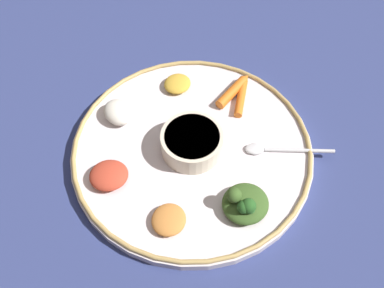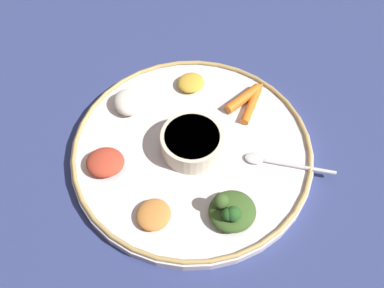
# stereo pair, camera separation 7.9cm
# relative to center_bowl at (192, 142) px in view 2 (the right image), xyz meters

# --- Properties ---
(ground_plane) EXTENTS (2.40, 2.40, 0.00)m
(ground_plane) POSITION_rel_center_bowl_xyz_m (0.00, 0.00, -0.04)
(ground_plane) COLOR navy
(platter) EXTENTS (0.43, 0.43, 0.02)m
(platter) POSITION_rel_center_bowl_xyz_m (0.00, 0.00, -0.03)
(platter) COLOR silver
(platter) RESTS_ON ground_plane
(platter_rim) EXTENTS (0.43, 0.43, 0.01)m
(platter_rim) POSITION_rel_center_bowl_xyz_m (0.00, 0.00, -0.02)
(platter_rim) COLOR tan
(platter_rim) RESTS_ON platter
(center_bowl) EXTENTS (0.11, 0.11, 0.04)m
(center_bowl) POSITION_rel_center_bowl_xyz_m (0.00, 0.00, 0.00)
(center_bowl) COLOR beige
(center_bowl) RESTS_ON platter
(spoon) EXTENTS (0.16, 0.04, 0.01)m
(spoon) POSITION_rel_center_bowl_xyz_m (-0.15, 0.02, -0.02)
(spoon) COLOR silver
(spoon) RESTS_ON platter
(greens_pile) EXTENTS (0.10, 0.10, 0.05)m
(greens_pile) POSITION_rel_center_bowl_xyz_m (-0.07, 0.13, -0.00)
(greens_pile) COLOR #385623
(greens_pile) RESTS_ON platter
(carrot_near_spoon) EXTENTS (0.04, 0.10, 0.02)m
(carrot_near_spoon) POSITION_rel_center_bowl_xyz_m (-0.11, -0.10, -0.01)
(carrot_near_spoon) COLOR orange
(carrot_near_spoon) RESTS_ON platter
(carrot_outer) EXTENTS (0.08, 0.08, 0.02)m
(carrot_outer) POSITION_rel_center_bowl_xyz_m (-0.10, -0.12, -0.01)
(carrot_outer) COLOR orange
(carrot_outer) RESTS_ON platter
(mound_squash) EXTENTS (0.07, 0.08, 0.02)m
(mound_squash) POSITION_rel_center_bowl_xyz_m (0.05, 0.14, -0.01)
(mound_squash) COLOR #C67A38
(mound_squash) RESTS_ON platter
(mound_rice_white) EXTENTS (0.07, 0.08, 0.03)m
(mound_rice_white) POSITION_rel_center_bowl_xyz_m (0.13, -0.09, -0.01)
(mound_rice_white) COLOR silver
(mound_rice_white) RESTS_ON platter
(mound_berbere_red) EXTENTS (0.07, 0.06, 0.03)m
(mound_berbere_red) POSITION_rel_center_bowl_xyz_m (0.15, 0.05, -0.01)
(mound_berbere_red) COLOR #B73D28
(mound_berbere_red) RESTS_ON platter
(mound_lentil_yellow) EXTENTS (0.07, 0.07, 0.02)m
(mound_lentil_yellow) POSITION_rel_center_bowl_xyz_m (0.01, -0.15, -0.01)
(mound_lentil_yellow) COLOR gold
(mound_lentil_yellow) RESTS_ON platter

